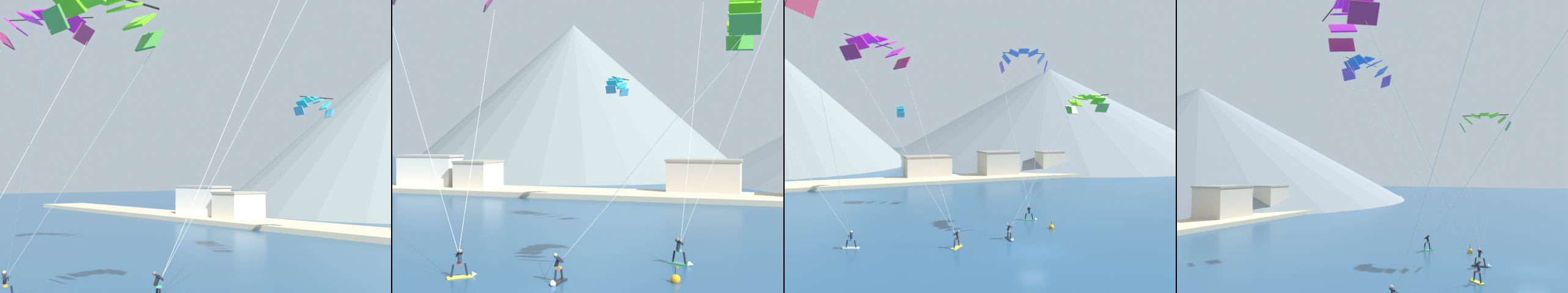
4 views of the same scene
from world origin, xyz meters
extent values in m
plane|color=navy|center=(0.00, 0.00, 0.00)|extent=(400.00, 400.00, 0.00)
cube|color=yellow|center=(-6.09, 3.56, 0.04)|extent=(1.35, 1.30, 0.07)
cylinder|color=#14232D|center=(-6.38, 3.29, 0.43)|extent=(0.26, 0.25, 0.73)
cylinder|color=#14232D|center=(-5.80, 3.83, 0.43)|extent=(0.26, 0.25, 0.73)
cube|color=red|center=(-6.09, 3.56, 0.83)|extent=(0.38, 0.38, 0.12)
cylinder|color=#14232D|center=(-6.03, 3.50, 1.17)|extent=(0.42, 0.43, 0.62)
cylinder|color=#14232D|center=(-6.19, 3.50, 1.34)|extent=(0.42, 0.44, 0.40)
cylinder|color=#14232D|center=(-6.01, 3.66, 1.34)|extent=(0.42, 0.44, 0.40)
cylinder|color=black|center=(-6.22, 3.71, 1.31)|extent=(0.40, 0.38, 0.03)
sphere|color=#9E7051|center=(-5.95, 3.41, 1.56)|extent=(0.22, 0.22, 0.22)
cone|color=white|center=(-5.45, 4.16, 0.10)|extent=(0.46, 0.47, 0.36)
cube|color=black|center=(-0.32, 4.34, 0.04)|extent=(0.55, 1.47, 0.07)
cylinder|color=black|center=(-0.29, 4.73, 0.42)|extent=(0.13, 0.24, 0.70)
cylinder|color=black|center=(-0.35, 3.94, 0.42)|extent=(0.13, 0.24, 0.70)
cube|color=orange|center=(-0.32, 4.34, 0.80)|extent=(0.31, 0.25, 0.12)
cylinder|color=black|center=(-0.40, 4.35, 1.12)|extent=(0.39, 0.24, 0.60)
cylinder|color=black|center=(-0.29, 4.45, 1.29)|extent=(0.51, 0.12, 0.39)
cylinder|color=black|center=(-0.31, 4.22, 1.29)|extent=(0.51, 0.12, 0.39)
cylinder|color=black|center=(-0.12, 4.32, 1.26)|extent=(0.07, 0.52, 0.03)
sphere|color=tan|center=(-0.52, 4.36, 1.50)|extent=(0.21, 0.21, 0.21)
cone|color=white|center=(-0.39, 3.47, 0.10)|extent=(0.38, 0.33, 0.36)
cylinder|color=black|center=(-15.17, 6.76, 1.30)|extent=(0.26, 0.50, 0.39)
cylinder|color=black|center=(-15.38, 6.84, 1.30)|extent=(0.26, 0.50, 0.39)
cylinder|color=black|center=(-15.34, 6.63, 1.27)|extent=(0.50, 0.22, 0.03)
sphere|color=beige|center=(-15.21, 6.96, 1.52)|extent=(0.22, 0.22, 0.22)
cube|color=#33B266|center=(5.36, 10.79, 0.04)|extent=(1.50, 0.95, 0.07)
cylinder|color=black|center=(4.99, 10.94, 0.44)|extent=(0.28, 0.21, 0.75)
cylinder|color=black|center=(5.73, 10.64, 0.44)|extent=(0.28, 0.21, 0.75)
cube|color=#33B266|center=(5.36, 10.79, 0.85)|extent=(0.34, 0.38, 0.12)
cylinder|color=black|center=(5.33, 10.71, 1.19)|extent=(0.36, 0.46, 0.64)
cylinder|color=black|center=(5.25, 10.84, 1.37)|extent=(0.28, 0.53, 0.41)
cylinder|color=black|center=(5.48, 10.75, 1.37)|extent=(0.28, 0.53, 0.41)
cylinder|color=black|center=(5.43, 10.96, 1.34)|extent=(0.49, 0.23, 0.03)
sphere|color=brown|center=(5.27, 10.58, 1.58)|extent=(0.23, 0.23, 0.23)
cone|color=white|center=(6.16, 10.46, 0.10)|extent=(0.41, 0.45, 0.36)
cube|color=#99215C|center=(-14.94, 8.93, 18.40)|extent=(2.09, 2.02, 1.41)
cube|color=#EA18E6|center=(-14.26, 9.62, 19.42)|extent=(2.30, 2.26, 1.16)
cube|color=#EA18E6|center=(-13.34, 10.44, 20.08)|extent=(2.40, 2.42, 0.79)
cube|color=#EA18E6|center=(-12.27, 11.33, 20.31)|extent=(2.40, 2.48, 0.34)
cube|color=#EA18E6|center=(-11.17, 12.17, 20.08)|extent=(2.31, 2.48, 0.79)
cube|color=#EA18E6|center=(-10.16, 12.89, 19.42)|extent=(2.11, 2.40, 1.16)
cube|color=#99215C|center=(-9.34, 13.39, 18.40)|extent=(1.82, 2.23, 1.41)
cylinder|color=black|center=(-12.83, 12.03, 20.21)|extent=(5.35, 5.32, 0.10)
cylinder|color=silver|center=(-10.69, 6.19, 9.55)|extent=(8.98, 5.00, 16.48)
cylinder|color=silver|center=(-7.63, 8.63, 9.55)|extent=(2.85, 9.87, 16.48)
cube|color=green|center=(9.13, 7.66, 13.27)|extent=(1.50, 0.79, 0.97)
cube|color=#65E710|center=(9.21, 7.04, 14.02)|extent=(1.52, 1.02, 0.79)
cube|color=#65E710|center=(9.31, 6.19, 14.51)|extent=(1.54, 1.15, 0.52)
cube|color=#65E710|center=(9.41, 5.23, 14.68)|extent=(1.54, 1.15, 0.18)
cube|color=#65E710|center=(9.49, 4.27, 14.51)|extent=(1.53, 1.11, 0.52)
cube|color=#65E710|center=(9.55, 3.42, 14.02)|extent=(1.52, 0.95, 0.79)
cube|color=green|center=(9.57, 2.79, 13.27)|extent=(1.50, 0.69, 0.97)
cylinder|color=black|center=(10.06, 5.29, 14.66)|extent=(0.76, 5.02, 0.10)
cylinder|color=silver|center=(4.48, 6.10, 7.04)|extent=(9.24, 3.57, 11.57)
cylinder|color=silver|center=(4.72, 3.45, 7.04)|extent=(9.73, 1.77, 11.57)
cylinder|color=silver|center=(-16.70, 0.87, 9.62)|extent=(2.74, 11.57, 16.72)
cylinder|color=silver|center=(-19.81, 2.72, 9.62)|extent=(8.96, 7.86, 16.72)
cube|color=#573AC0|center=(6.03, 20.43, 19.91)|extent=(0.91, 1.89, 1.50)
cube|color=blue|center=(6.71, 20.35, 21.12)|extent=(1.44, 2.07, 1.36)
cube|color=blue|center=(7.79, 20.04, 21.94)|extent=(1.83, 2.16, 0.97)
cube|color=blue|center=(9.07, 19.55, 22.24)|extent=(2.02, 2.18, 0.40)
cube|color=blue|center=(10.30, 18.98, 21.94)|extent=(2.04, 2.10, 0.97)
cube|color=blue|center=(11.27, 18.42, 21.12)|extent=(1.82, 1.94, 1.36)
cube|color=#573AC0|center=(11.81, 17.98, 19.91)|extent=(1.40, 1.71, 1.50)
cylinder|color=black|center=(9.37, 20.27, 22.11)|extent=(6.05, 1.56, 0.10)
cylinder|color=silver|center=(5.65, 15.66, 10.28)|extent=(0.47, 9.44, 17.90)
cylinder|color=silver|center=(8.65, 14.39, 10.28)|extent=(6.48, 6.91, 17.90)
sphere|color=orange|center=(5.81, 6.38, 0.15)|extent=(0.56, 0.56, 0.56)
cylinder|color=black|center=(5.81, 6.38, 0.65)|extent=(0.04, 0.04, 0.44)
cube|color=orange|center=(5.90, 6.38, 0.83)|extent=(0.18, 0.01, 0.12)
cube|color=#B7AD9E|center=(32.58, 50.98, 2.67)|extent=(5.82, 4.16, 5.33)
cube|color=gray|center=(32.58, 50.98, 5.48)|extent=(6.05, 4.32, 0.30)
cube|color=#B7AD9E|center=(18.67, 50.56, 2.83)|extent=(7.98, 6.05, 5.66)
cube|color=gray|center=(18.67, 50.56, 5.81)|extent=(8.29, 6.30, 0.30)
cone|color=slate|center=(62.07, 100.47, 17.26)|extent=(127.84, 127.84, 34.52)
camera|label=1|loc=(30.35, -6.16, 6.82)|focal=50.00mm
camera|label=2|loc=(10.43, -23.60, 7.90)|focal=50.00mm
camera|label=3|loc=(-16.49, -29.81, 11.02)|focal=35.00mm
camera|label=4|loc=(-39.60, -2.36, 8.28)|focal=40.00mm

